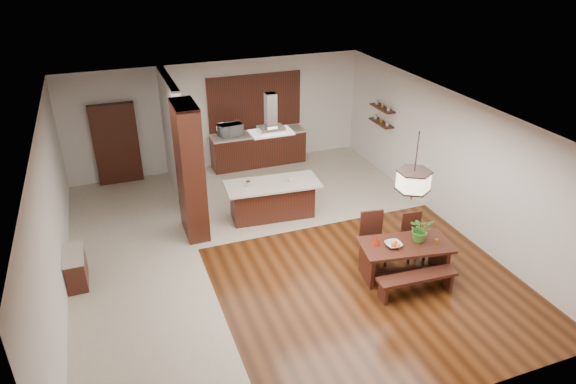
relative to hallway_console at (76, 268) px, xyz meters
name	(u,v)px	position (x,y,z in m)	size (l,w,h in m)	color
room_shell	(273,156)	(3.81, -0.20, 1.75)	(9.00, 9.04, 2.92)	#381A0A
tile_hallway	(138,276)	(1.06, -0.20, -0.31)	(2.50, 9.00, 0.01)	beige
tile_kitchen	(288,188)	(5.06, 2.30, -0.31)	(5.50, 4.00, 0.01)	beige
soffit_band	(273,115)	(3.81, -0.20, 2.57)	(8.00, 9.00, 0.02)	#3A180E
partition_pier	(190,172)	(2.41, 1.00, 1.14)	(0.45, 1.00, 2.90)	black
partition_stub	(173,137)	(2.41, 3.10, 1.14)	(0.18, 2.40, 2.90)	silver
hallway_console	(76,268)	(0.00, 0.00, 0.00)	(0.37, 0.88, 0.63)	black
hallway_doorway	(116,144)	(1.11, 4.20, 0.74)	(1.10, 0.20, 2.10)	black
rear_counter	(259,149)	(4.81, 4.00, 0.16)	(2.60, 0.62, 0.95)	black
kitchen_window	(254,102)	(4.81, 4.26, 1.44)	(2.60, 0.08, 1.50)	brown
shelf_lower	(381,123)	(7.68, 2.40, 1.08)	(0.26, 0.90, 0.04)	black
shelf_upper	(382,108)	(7.68, 2.40, 1.49)	(0.26, 0.90, 0.04)	black
dining_table	(405,252)	(5.79, -1.93, 0.20)	(1.79, 1.10, 0.70)	black
dining_bench	(416,285)	(5.69, -2.52, -0.11)	(1.48, 0.32, 0.42)	black
dining_chair_left	(374,240)	(5.46, -1.35, 0.21)	(0.46, 0.46, 1.05)	black
dining_chair_right	(414,237)	(6.29, -1.49, 0.15)	(0.42, 0.42, 0.94)	black
pendant_lantern	(415,167)	(5.79, -1.93, 1.93)	(0.64, 0.64, 1.31)	beige
foliage_plant	(420,229)	(6.09, -1.91, 0.62)	(0.43, 0.37, 0.48)	#3B7D29
fruit_bowl	(393,245)	(5.53, -1.92, 0.42)	(0.30, 0.30, 0.07)	beige
napkin_cone	(376,239)	(5.26, -1.76, 0.50)	(0.15, 0.15, 0.23)	#A01D0B
gold_ornament	(436,241)	(6.32, -2.12, 0.43)	(0.07, 0.07, 0.09)	gold
kitchen_island	(272,199)	(4.20, 1.07, 0.13)	(2.16, 1.08, 0.87)	black
range_hood	(271,114)	(4.20, 1.07, 2.15)	(0.90, 0.55, 0.87)	silver
island_cup	(291,179)	(4.62, 0.98, 0.60)	(0.12, 0.12, 0.09)	white
microwave	(230,130)	(4.04, 4.04, 0.80)	(0.61, 0.41, 0.34)	silver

